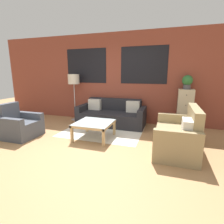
% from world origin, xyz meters
% --- Properties ---
extents(ground_plane, '(16.00, 16.00, 0.00)m').
position_xyz_m(ground_plane, '(0.00, 0.00, 0.00)').
color(ground_plane, '#AD7F51').
extents(wall_back_brick, '(8.40, 0.09, 2.80)m').
position_xyz_m(wall_back_brick, '(0.00, 2.44, 1.41)').
color(wall_back_brick, brown).
rests_on(wall_back_brick, ground_plane).
extents(rug, '(2.12, 1.58, 0.00)m').
position_xyz_m(rug, '(0.06, 1.23, 0.00)').
color(rug, silver).
rests_on(rug, ground_plane).
extents(couch_dark, '(2.04, 0.88, 0.78)m').
position_xyz_m(couch_dark, '(0.09, 1.95, 0.28)').
color(couch_dark, '#232328').
rests_on(couch_dark, ground_plane).
extents(settee_vintage, '(0.80, 1.44, 0.92)m').
position_xyz_m(settee_vintage, '(1.97, 0.57, 0.31)').
color(settee_vintage, '#99845B').
rests_on(settee_vintage, ground_plane).
extents(armchair_corner, '(0.80, 0.80, 0.84)m').
position_xyz_m(armchair_corner, '(-1.77, 0.21, 0.28)').
color(armchair_corner, '#474C56').
rests_on(armchair_corner, ground_plane).
extents(coffee_table, '(0.85, 0.85, 0.41)m').
position_xyz_m(coffee_table, '(0.06, 0.67, 0.35)').
color(coffee_table, silver).
rests_on(coffee_table, ground_plane).
extents(floor_lamp, '(0.37, 0.37, 1.54)m').
position_xyz_m(floor_lamp, '(-1.27, 2.08, 1.31)').
color(floor_lamp, '#B2B2B7').
rests_on(floor_lamp, ground_plane).
extents(drawer_cabinet, '(0.41, 0.36, 1.13)m').
position_xyz_m(drawer_cabinet, '(2.18, 2.19, 0.57)').
color(drawer_cabinet, '#C6B793').
rests_on(drawer_cabinet, ground_plane).
extents(potted_plant, '(0.28, 0.28, 0.38)m').
position_xyz_m(potted_plant, '(2.18, 2.19, 1.34)').
color(potted_plant, '#47474C').
rests_on(potted_plant, drawer_cabinet).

